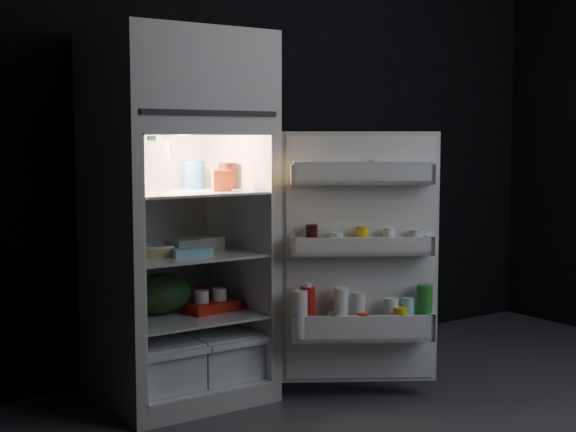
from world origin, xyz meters
TOP-DOWN VIEW (x-y plane):
  - wall_back at (0.00, 1.70)m, footprint 4.00×0.00m
  - wall_left at (-2.00, 0.00)m, footprint 0.00×3.40m
  - refrigerator at (-0.89, 1.32)m, footprint 0.76×0.71m
  - fridge_door at (-0.19, 0.75)m, footprint 0.71×0.54m
  - milk_jug at (-1.00, 1.35)m, footprint 0.20×0.20m
  - mayo_jar at (-0.77, 1.36)m, footprint 0.13×0.13m
  - jam_jar at (-0.63, 1.27)m, footprint 0.11×0.11m
  - amber_bottle at (-1.17, 1.33)m, footprint 0.09×0.09m
  - small_carton at (-0.74, 1.13)m, footprint 0.10×0.09m
  - egg_carton at (-0.83, 1.23)m, footprint 0.31×0.17m
  - pie at (-1.02, 1.31)m, footprint 0.44×0.44m
  - flat_package at (-0.91, 1.10)m, footprint 0.19×0.13m
  - wrapped_pkg at (-0.69, 1.38)m, footprint 0.13×0.12m
  - produce_bag at (-0.99, 1.32)m, footprint 0.39×0.35m
  - yogurt_tray at (-0.75, 1.22)m, footprint 0.29×0.18m
  - small_can_red at (-0.70, 1.42)m, footprint 0.07×0.07m
  - small_can_silver at (-0.61, 1.39)m, footprint 0.09×0.09m

SIDE VIEW (x-z plane):
  - yogurt_tray at x=-0.75m, z-range 0.43..0.48m
  - small_can_red at x=-0.70m, z-range 0.43..0.52m
  - small_can_silver at x=-0.61m, z-range 0.43..0.52m
  - produce_bag at x=-0.99m, z-range 0.43..0.62m
  - fridge_door at x=-0.19m, z-range 0.07..1.29m
  - pie at x=-1.02m, z-range 0.73..0.77m
  - flat_package at x=-0.91m, z-range 0.73..0.77m
  - wrapped_pkg at x=-0.69m, z-range 0.73..0.78m
  - egg_carton at x=-0.83m, z-range 0.73..0.80m
  - refrigerator at x=-0.89m, z-range 0.07..1.85m
  - small_carton at x=-0.74m, z-range 1.03..1.13m
  - jam_jar at x=-0.63m, z-range 1.03..1.16m
  - mayo_jar at x=-0.77m, z-range 1.03..1.17m
  - amber_bottle at x=-1.17m, z-range 1.03..1.25m
  - milk_jug at x=-1.00m, z-range 1.03..1.27m
  - wall_back at x=0.00m, z-range 0.00..2.70m
  - wall_left at x=-2.00m, z-range 0.00..2.70m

